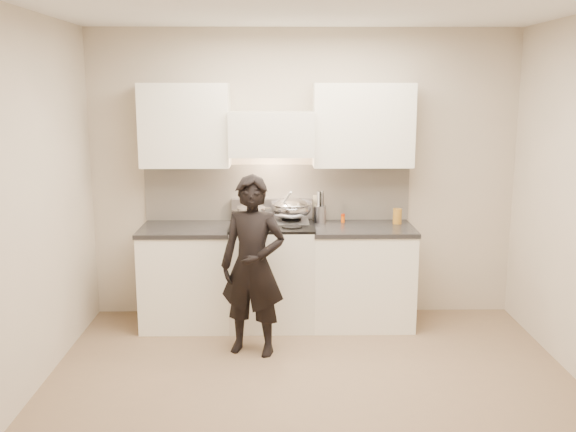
{
  "coord_description": "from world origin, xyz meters",
  "views": [
    {
      "loc": [
        -0.25,
        -4.26,
        2.16
      ],
      "look_at": [
        -0.16,
        1.05,
        1.09
      ],
      "focal_mm": 40.0,
      "sensor_mm": 36.0,
      "label": 1
    }
  ],
  "objects_px": {
    "person": "(253,266)",
    "stove": "(272,274)",
    "utensil_crock": "(320,213)",
    "wok": "(291,208)",
    "counter_right": "(362,275)"
  },
  "relations": [
    {
      "from": "stove",
      "to": "utensil_crock",
      "type": "height_order",
      "value": "utensil_crock"
    },
    {
      "from": "wok",
      "to": "person",
      "type": "relative_size",
      "value": 0.32
    },
    {
      "from": "stove",
      "to": "utensil_crock",
      "type": "relative_size",
      "value": 3.25
    },
    {
      "from": "utensil_crock",
      "to": "counter_right",
      "type": "bearing_deg",
      "value": -24.6
    },
    {
      "from": "person",
      "to": "stove",
      "type": "bearing_deg",
      "value": 93.32
    },
    {
      "from": "counter_right",
      "to": "person",
      "type": "distance_m",
      "value": 1.22
    },
    {
      "from": "wok",
      "to": "person",
      "type": "xyz_separation_m",
      "value": [
        -0.33,
        -0.81,
        -0.32
      ]
    },
    {
      "from": "stove",
      "to": "wok",
      "type": "relative_size",
      "value": 2.05
    },
    {
      "from": "utensil_crock",
      "to": "wok",
      "type": "bearing_deg",
      "value": -173.35
    },
    {
      "from": "wok",
      "to": "person",
      "type": "height_order",
      "value": "person"
    },
    {
      "from": "counter_right",
      "to": "person",
      "type": "xyz_separation_m",
      "value": [
        -0.98,
        -0.67,
        0.28
      ]
    },
    {
      "from": "utensil_crock",
      "to": "person",
      "type": "relative_size",
      "value": 0.2
    },
    {
      "from": "utensil_crock",
      "to": "person",
      "type": "distance_m",
      "value": 1.07
    },
    {
      "from": "counter_right",
      "to": "person",
      "type": "relative_size",
      "value": 0.62
    },
    {
      "from": "stove",
      "to": "wok",
      "type": "xyz_separation_m",
      "value": [
        0.18,
        0.14,
        0.59
      ]
    }
  ]
}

